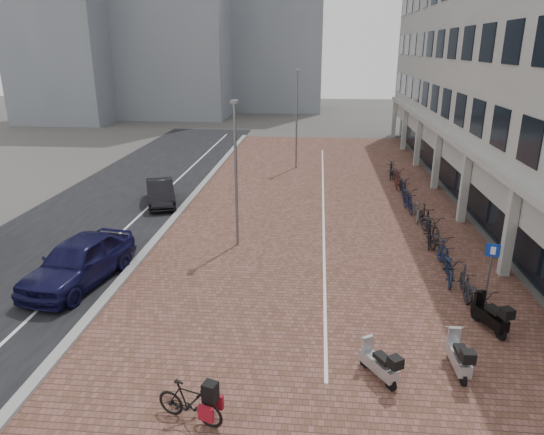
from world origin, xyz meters
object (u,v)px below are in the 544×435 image
at_px(car_dark, 160,193).
at_px(scooter_back, 379,362).
at_px(car_navy, 79,261).
at_px(parking_sign, 490,264).
at_px(scooter_mid, 490,314).
at_px(scooter_front, 459,355).
at_px(hero_bike, 190,402).

xyz_separation_m(car_dark, scooter_back, (10.01, -14.06, -0.16)).
relative_size(car_navy, parking_sign, 2.40).
height_order(scooter_mid, parking_sign, parking_sign).
relative_size(car_navy, car_dark, 1.26).
distance_m(car_navy, scooter_front, 12.77).
distance_m(hero_bike, scooter_mid, 9.15).
xyz_separation_m(car_dark, parking_sign, (14.00, -9.62, 0.71)).
xyz_separation_m(car_dark, scooter_mid, (13.55, -11.41, -0.12)).
bearing_deg(hero_bike, scooter_front, -51.61).
bearing_deg(scooter_mid, hero_bike, -170.56).
relative_size(hero_bike, scooter_front, 1.15).
bearing_deg(car_navy, scooter_front, -8.03).
height_order(car_dark, scooter_back, car_dark).
relative_size(car_dark, scooter_mid, 2.54).
xyz_separation_m(car_navy, scooter_mid, (13.55, -1.93, -0.32)).
distance_m(car_navy, car_dark, 9.49).
relative_size(car_dark, scooter_back, 2.75).
relative_size(car_navy, scooter_front, 3.31).
height_order(car_navy, hero_bike, car_navy).
bearing_deg(scooter_mid, scooter_front, -144.32).
distance_m(car_navy, parking_sign, 14.01).
height_order(hero_bike, scooter_mid, hero_bike).
bearing_deg(scooter_back, hero_bike, 170.95).
height_order(hero_bike, parking_sign, parking_sign).
bearing_deg(scooter_front, scooter_mid, 54.42).
distance_m(car_navy, hero_bike, 8.60).
bearing_deg(hero_bike, parking_sign, -34.70).
bearing_deg(scooter_back, scooter_mid, 4.04).
distance_m(car_dark, scooter_front, 18.19).
relative_size(scooter_mid, scooter_back, 1.08).
xyz_separation_m(scooter_front, scooter_mid, (1.45, 2.18, 0.02)).
xyz_separation_m(hero_bike, scooter_front, (6.47, 2.40, -0.01)).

